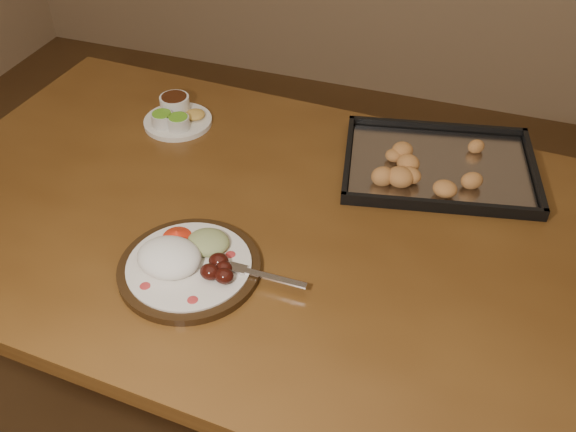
% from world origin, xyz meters
% --- Properties ---
extents(dining_table, '(1.54, 0.98, 0.75)m').
position_xyz_m(dining_table, '(-0.00, 0.12, 0.65)').
color(dining_table, brown).
rests_on(dining_table, ground).
extents(dinner_plate, '(0.35, 0.26, 0.06)m').
position_xyz_m(dinner_plate, '(-0.09, -0.06, 0.77)').
color(dinner_plate, black).
rests_on(dinner_plate, dining_table).
extents(condiment_saucer, '(0.16, 0.16, 0.05)m').
position_xyz_m(condiment_saucer, '(-0.33, 0.38, 0.77)').
color(condiment_saucer, white).
rests_on(condiment_saucer, dining_table).
extents(baking_tray, '(0.46, 0.38, 0.04)m').
position_xyz_m(baking_tray, '(0.29, 0.40, 0.76)').
color(baking_tray, black).
rests_on(baking_tray, dining_table).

